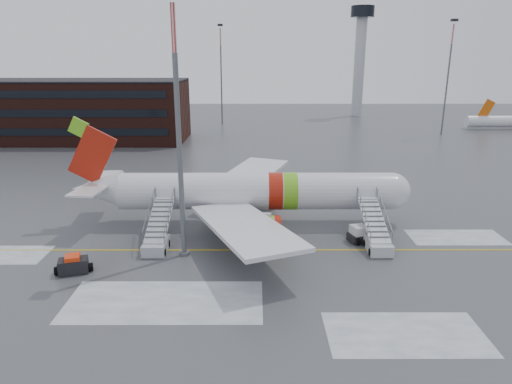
{
  "coord_description": "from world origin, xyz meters",
  "views": [
    {
      "loc": [
        0.5,
        -39.04,
        16.91
      ],
      "look_at": [
        0.56,
        4.02,
        4.0
      ],
      "focal_mm": 32.0,
      "sensor_mm": 36.0,
      "label": 1
    }
  ],
  "objects_px": {
    "airliner": "(247,192)",
    "pushback_tug": "(362,234)",
    "light_mast_near": "(178,127)",
    "baggage_tractor": "(73,265)",
    "airstair_aft": "(157,237)",
    "airstair_fwd": "(376,237)"
  },
  "relations": [
    {
      "from": "light_mast_near",
      "to": "airstair_aft",
      "type": "bearing_deg",
      "value": 150.7
    },
    {
      "from": "airliner",
      "to": "airstair_fwd",
      "type": "bearing_deg",
      "value": -28.74
    },
    {
      "from": "airstair_fwd",
      "to": "light_mast_near",
      "type": "bearing_deg",
      "value": -175.09
    },
    {
      "from": "airliner",
      "to": "pushback_tug",
      "type": "height_order",
      "value": "airliner"
    },
    {
      "from": "airstair_aft",
      "to": "baggage_tractor",
      "type": "height_order",
      "value": "airstair_aft"
    },
    {
      "from": "airstair_aft",
      "to": "pushback_tug",
      "type": "height_order",
      "value": "airstair_aft"
    },
    {
      "from": "airliner",
      "to": "pushback_tug",
      "type": "relative_size",
      "value": 11.32
    },
    {
      "from": "airstair_aft",
      "to": "pushback_tug",
      "type": "relative_size",
      "value": 2.49
    },
    {
      "from": "light_mast_near",
      "to": "baggage_tractor",
      "type": "bearing_deg",
      "value": -157.85
    },
    {
      "from": "pushback_tug",
      "to": "baggage_tractor",
      "type": "bearing_deg",
      "value": -165.29
    },
    {
      "from": "airliner",
      "to": "airstair_fwd",
      "type": "xyz_separation_m",
      "value": [
        11.92,
        -6.54,
        -2.35
      ]
    },
    {
      "from": "pushback_tug",
      "to": "airstair_fwd",
      "type": "bearing_deg",
      "value": -58.47
    },
    {
      "from": "baggage_tractor",
      "to": "airstair_aft",
      "type": "bearing_deg",
      "value": 40.33
    },
    {
      "from": "pushback_tug",
      "to": "airstair_aft",
      "type": "bearing_deg",
      "value": -175.25
    },
    {
      "from": "airliner",
      "to": "baggage_tractor",
      "type": "xyz_separation_m",
      "value": [
        -13.84,
        -11.46,
        -2.77
      ]
    },
    {
      "from": "airliner",
      "to": "light_mast_near",
      "type": "bearing_deg",
      "value": -123.89
    },
    {
      "from": "airstair_fwd",
      "to": "light_mast_near",
      "type": "height_order",
      "value": "light_mast_near"
    },
    {
      "from": "airstair_aft",
      "to": "airstair_fwd",
      "type": "bearing_deg",
      "value": 0.0
    },
    {
      "from": "airliner",
      "to": "baggage_tractor",
      "type": "distance_m",
      "value": 18.18
    },
    {
      "from": "baggage_tractor",
      "to": "light_mast_near",
      "type": "relative_size",
      "value": 0.14
    },
    {
      "from": "airliner",
      "to": "light_mast_near",
      "type": "xyz_separation_m",
      "value": [
        -5.39,
        -8.02,
        7.91
      ]
    },
    {
      "from": "airliner",
      "to": "airstair_fwd",
      "type": "relative_size",
      "value": 4.55
    }
  ]
}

